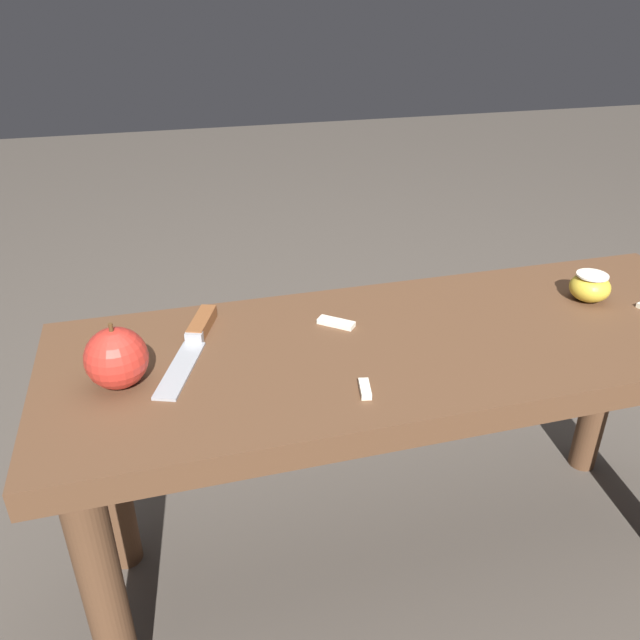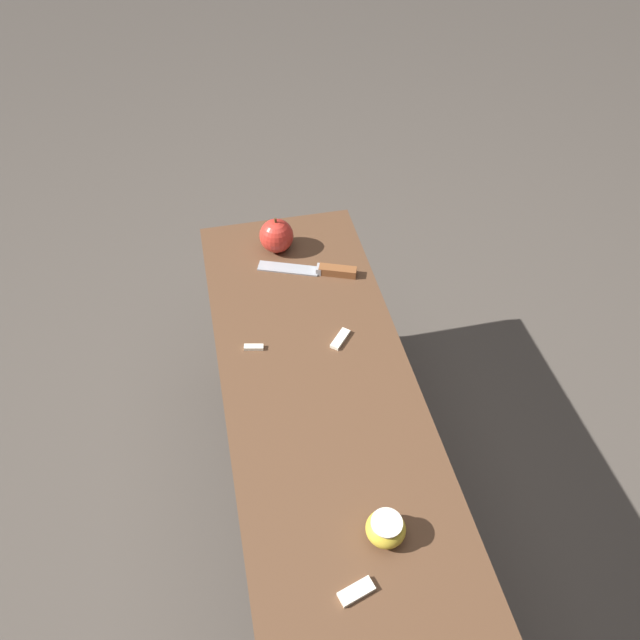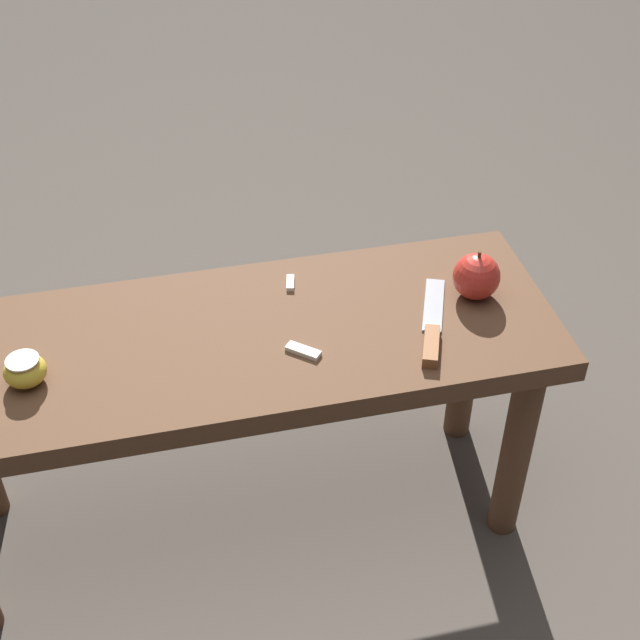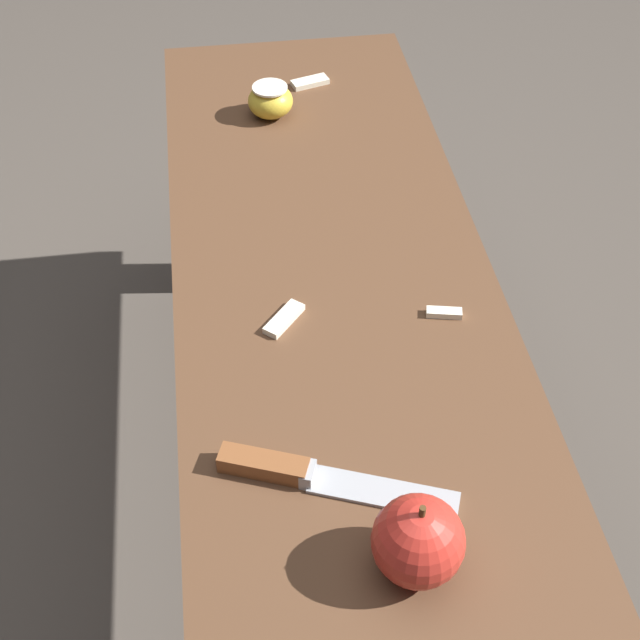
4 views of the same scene
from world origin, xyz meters
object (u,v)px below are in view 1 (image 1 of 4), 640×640
(apple_whole, at_px, (116,358))
(apple_cut, at_px, (590,287))
(wooden_bench, at_px, (414,379))
(knife, at_px, (196,336))

(apple_whole, xyz_separation_m, apple_cut, (0.75, 0.05, -0.02))
(wooden_bench, bearing_deg, apple_cut, 6.88)
(knife, distance_m, apple_cut, 0.64)
(knife, height_order, apple_cut, apple_cut)
(knife, relative_size, apple_cut, 3.43)
(wooden_bench, bearing_deg, apple_whole, -178.23)
(wooden_bench, distance_m, apple_cut, 0.34)
(knife, bearing_deg, wooden_bench, 97.94)
(wooden_bench, height_order, apple_cut, apple_cut)
(knife, relative_size, apple_whole, 2.45)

